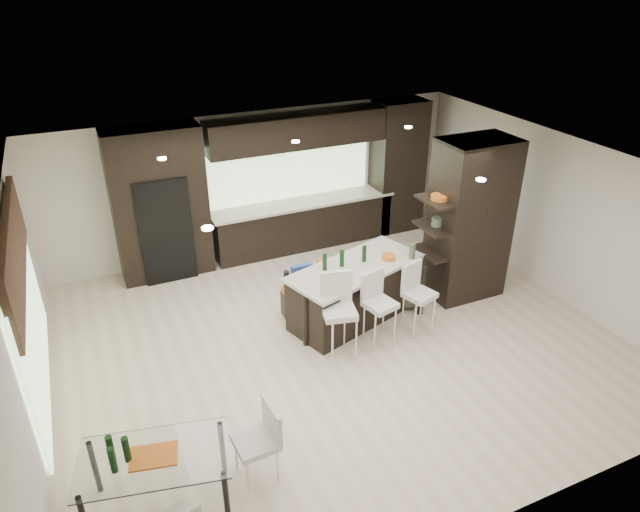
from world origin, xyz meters
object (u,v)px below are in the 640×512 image
stool_mid (379,317)px  kitchen_island (355,292)px  bench (324,298)px  dining_table (159,482)px  floor_vase (410,276)px  stool_left (339,325)px  stool_right (418,307)px  chair_end (256,446)px

stool_mid → kitchen_island: bearing=76.6°
bench → dining_table: size_ratio=0.87×
stool_mid → floor_vase: (0.93, 0.65, 0.12)m
dining_table → floor_vase: bearing=39.1°
stool_left → stool_right: size_ratio=1.13×
floor_vase → chair_end: bearing=-146.5°
floor_vase → stool_left: bearing=-157.2°
stool_left → floor_vase: (1.61, 0.68, 0.07)m
stool_mid → floor_vase: size_ratio=0.79×
stool_left → chair_end: size_ratio=1.25×
stool_right → chair_end: stool_right is taller
stool_left → bench: stool_left is taller
stool_mid → dining_table: bearing=-169.1°
stool_left → dining_table: size_ratio=0.69×
stool_right → floor_vase: size_ratio=0.78×
kitchen_island → chair_end: bearing=-153.5°
bench → stool_right: bearing=-44.5°
stool_right → bench: stool_right is taller
kitchen_island → dining_table: size_ratio=1.47×
kitchen_island → stool_left: stool_left is taller
dining_table → stool_left: bearing=41.2°
bench → stool_left: bearing=-102.9°
stool_left → chair_end: 2.36m
kitchen_island → stool_right: stool_right is taller
stool_left → floor_vase: 1.75m
chair_end → bench: bearing=-41.2°
bench → floor_vase: 1.44m
stool_right → bench: size_ratio=0.71×
stool_right → dining_table: bearing=-176.9°
stool_left → stool_mid: 0.68m
stool_right → stool_left: bearing=163.4°
kitchen_island → stool_left: 1.06m
stool_right → dining_table: 4.48m
stool_left → dining_table: stool_left is taller
stool_left → stool_right: (1.36, 0.03, -0.06)m
kitchen_island → bench: (-0.39, 0.33, -0.21)m
floor_vase → dining_table: bearing=-153.2°
bench → floor_vase: size_ratio=1.11×
stool_mid → dining_table: size_ratio=0.62×
stool_left → chair_end: stool_left is taller
stool_left → dining_table: bearing=-137.7°
kitchen_island → bench: size_ratio=1.69×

